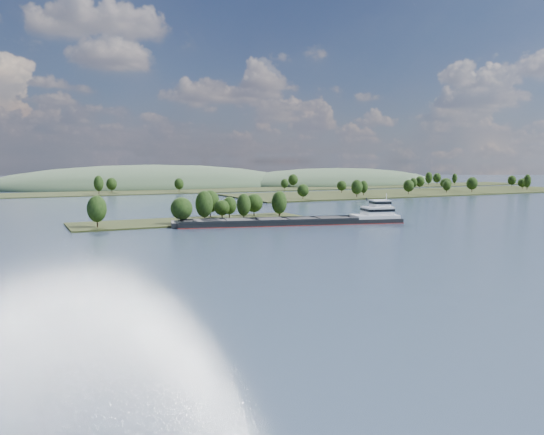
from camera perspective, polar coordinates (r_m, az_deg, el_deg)
ground at (r=168.75m, az=-2.09°, el=-2.53°), size 1800.00×1800.00×0.00m
tree_island at (r=224.59m, az=-7.01°, el=0.60°), size 100.00×30.00×14.18m
right_bank at (r=447.70m, az=15.90°, el=2.71°), size 320.00×90.00×15.13m
back_shoreline at (r=439.49m, az=-16.15°, el=2.62°), size 900.00×60.00×15.36m
hill_east at (r=600.50m, az=6.99°, el=3.60°), size 260.00×140.00×36.00m
hill_west at (r=548.13m, az=-12.65°, el=3.27°), size 320.00×160.00×44.00m
cargo_barge at (r=214.46m, az=3.68°, el=-0.28°), size 93.43×33.38×12.65m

